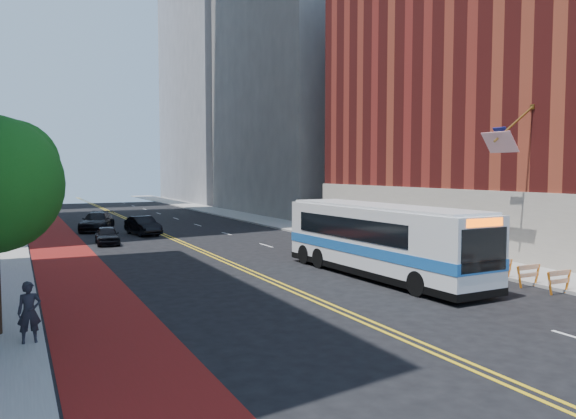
% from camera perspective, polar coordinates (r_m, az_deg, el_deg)
% --- Properties ---
extents(ground, '(160.00, 160.00, 0.00)m').
position_cam_1_polar(ground, '(17.69, 12.84, -13.07)').
color(ground, black).
rests_on(ground, ground).
extents(sidewalk_right, '(4.00, 140.00, 0.15)m').
position_cam_1_polar(sidewalk_right, '(48.99, 1.69, -1.96)').
color(sidewalk_right, gray).
rests_on(sidewalk_right, ground).
extents(bus_lane_paint, '(3.60, 140.00, 0.01)m').
position_cam_1_polar(bus_lane_paint, '(43.51, -22.48, -3.12)').
color(bus_lane_paint, maroon).
rests_on(bus_lane_paint, ground).
extents(center_line_inner, '(0.14, 140.00, 0.01)m').
position_cam_1_polar(center_line_inner, '(44.69, -12.28, -2.72)').
color(center_line_inner, gold).
rests_on(center_line_inner, ground).
extents(center_line_outer, '(0.14, 140.00, 0.01)m').
position_cam_1_polar(center_line_outer, '(44.77, -11.84, -2.71)').
color(center_line_outer, gold).
rests_on(center_line_outer, ground).
extents(lane_dashes, '(0.14, 98.20, 0.01)m').
position_cam_1_polar(lane_dashes, '(53.67, -9.15, -1.57)').
color(lane_dashes, silver).
rests_on(lane_dashes, ground).
extents(brick_building, '(18.73, 36.00, 22.00)m').
position_cam_1_polar(brick_building, '(41.57, 26.66, 11.60)').
color(brick_building, maroon).
rests_on(brick_building, ground).
extents(midrise_right_near, '(18.00, 26.00, 40.00)m').
position_cam_1_polar(midrise_right_near, '(71.35, 2.87, 16.00)').
color(midrise_right_near, slate).
rests_on(midrise_right_near, ground).
extents(midrise_right_far, '(20.00, 28.00, 55.00)m').
position_cam_1_polar(midrise_right_far, '(100.03, -5.30, 16.89)').
color(midrise_right_far, gray).
rests_on(midrise_right_far, ground).
extents(construction_barriers, '(1.42, 10.91, 1.00)m').
position_cam_1_polar(construction_barriers, '(26.56, 24.51, -6.10)').
color(construction_barriers, orange).
rests_on(construction_barriers, ground).
extents(transit_bus, '(3.36, 12.86, 3.50)m').
position_cam_1_polar(transit_bus, '(27.55, 9.22, -3.01)').
color(transit_bus, silver).
rests_on(transit_bus, ground).
extents(car_a, '(1.75, 3.83, 1.27)m').
position_cam_1_polar(car_a, '(41.12, -17.90, -2.52)').
color(car_a, black).
rests_on(car_a, ground).
extents(car_b, '(2.29, 4.68, 1.48)m').
position_cam_1_polar(car_b, '(46.43, -14.52, -1.60)').
color(car_b, black).
rests_on(car_b, ground).
extents(car_c, '(3.88, 5.91, 1.59)m').
position_cam_1_polar(car_c, '(50.61, -18.83, -1.17)').
color(car_c, black).
rests_on(car_c, ground).
extents(pedestrian, '(0.67, 0.46, 1.80)m').
position_cam_1_polar(pedestrian, '(18.20, -24.80, -9.45)').
color(pedestrian, black).
rests_on(pedestrian, sidewalk_left).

